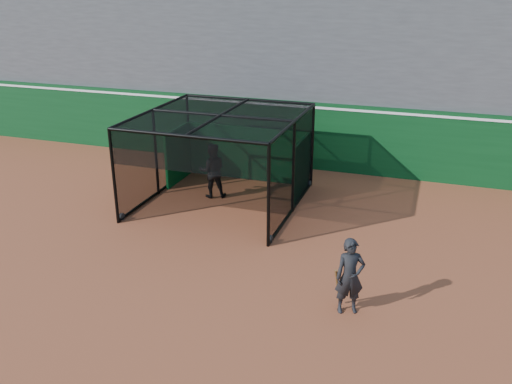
% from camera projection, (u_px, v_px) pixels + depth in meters
% --- Properties ---
extents(ground, '(120.00, 120.00, 0.00)m').
position_uv_depth(ground, '(191.00, 268.00, 13.35)').
color(ground, brown).
rests_on(ground, ground).
extents(outfield_wall, '(50.00, 0.50, 2.50)m').
position_uv_depth(outfield_wall, '(286.00, 132.00, 20.37)').
color(outfield_wall, '#0B3C18').
rests_on(outfield_wall, ground).
extents(grandstand, '(50.00, 7.85, 8.95)m').
position_uv_depth(grandstand, '(313.00, 35.00, 22.53)').
color(grandstand, '#4C4C4F').
rests_on(grandstand, ground).
extents(batting_cage, '(4.69, 4.99, 2.83)m').
position_uv_depth(batting_cage, '(222.00, 160.00, 16.80)').
color(batting_cage, black).
rests_on(batting_cage, ground).
extents(batter, '(1.07, 0.97, 1.79)m').
position_uv_depth(batter, '(212.00, 171.00, 17.44)').
color(batter, black).
rests_on(batter, ground).
extents(on_deck_player, '(0.73, 0.62, 1.70)m').
position_uv_depth(on_deck_player, '(350.00, 276.00, 11.31)').
color(on_deck_player, black).
rests_on(on_deck_player, ground).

